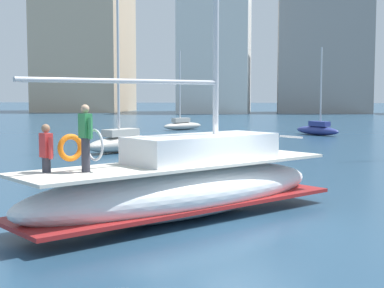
{
  "coord_description": "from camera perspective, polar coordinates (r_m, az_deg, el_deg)",
  "views": [
    {
      "loc": [
        0.29,
        -14.38,
        3.29
      ],
      "look_at": [
        -1.97,
        2.54,
        1.8
      ],
      "focal_mm": 53.75,
      "sensor_mm": 36.0,
      "label": 1
    }
  ],
  "objects": [
    {
      "name": "ground_plane",
      "position": [
        14.76,
        6.35,
        -7.93
      ],
      "size": [
        400.0,
        400.0,
        0.0
      ],
      "primitive_type": "plane",
      "color": "navy"
    },
    {
      "name": "main_sailboat",
      "position": [
        15.33,
        -0.79,
        -3.97
      ],
      "size": [
        8.23,
        8.72,
        12.29
      ],
      "color": "silver",
      "rests_on": "ground"
    },
    {
      "name": "moored_sloop_near",
      "position": [
        32.91,
        -6.79,
        0.32
      ],
      "size": [
        3.86,
        5.61,
        9.85
      ],
      "color": "#B7B2A8",
      "rests_on": "ground"
    },
    {
      "name": "moored_catamaran",
      "position": [
        52.84,
        -0.96,
        1.97
      ],
      "size": [
        3.65,
        3.83,
        7.18
      ],
      "color": "#B7B2A8",
      "rests_on": "ground"
    },
    {
      "name": "moored_cutter_left",
      "position": [
        47.1,
        12.35,
        1.49
      ],
      "size": [
        3.71,
        3.98,
        6.97
      ],
      "color": "navy",
      "rests_on": "ground"
    },
    {
      "name": "waterfront_buildings",
      "position": [
        103.79,
        2.78,
        9.39
      ],
      "size": [
        81.09,
        19.7,
        25.43
      ],
      "color": "#C6AD8E",
      "rests_on": "ground"
    }
  ]
}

